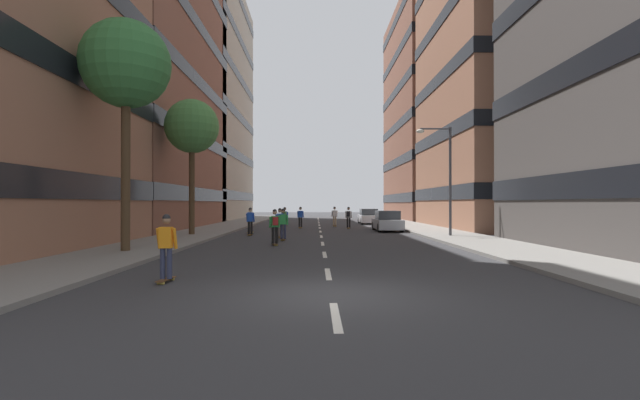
{
  "coord_description": "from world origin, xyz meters",
  "views": [
    {
      "loc": [
        -0.37,
        -10.3,
        2.06
      ],
      "look_at": [
        0.0,
        26.07,
        2.33
      ],
      "focal_mm": 25.62,
      "sensor_mm": 36.0,
      "label": 1
    }
  ],
  "objects_px": {
    "parked_car_near": "(387,222)",
    "street_tree_near": "(126,66)",
    "skater_7": "(280,221)",
    "skater_9": "(300,216)",
    "street_tree_mid": "(192,127)",
    "skater_8": "(275,225)",
    "skater_3": "(166,244)",
    "streetlamp_right": "(444,169)",
    "skater_1": "(250,220)",
    "skater_2": "(285,217)",
    "skater_0": "(335,215)",
    "parked_car_mid": "(368,217)",
    "skater_4": "(349,216)",
    "skater_5": "(250,218)",
    "skater_6": "(283,223)"
  },
  "relations": [
    {
      "from": "skater_4",
      "to": "streetlamp_right",
      "type": "bearing_deg",
      "value": -63.6
    },
    {
      "from": "skater_4",
      "to": "skater_2",
      "type": "bearing_deg",
      "value": -162.22
    },
    {
      "from": "skater_4",
      "to": "skater_8",
      "type": "xyz_separation_m",
      "value": [
        -4.7,
        -14.97,
        0.0
      ]
    },
    {
      "from": "parked_car_near",
      "to": "street_tree_near",
      "type": "xyz_separation_m",
      "value": [
        -13.08,
        -15.17,
        6.99
      ]
    },
    {
      "from": "parked_car_near",
      "to": "skater_7",
      "type": "relative_size",
      "value": 2.47
    },
    {
      "from": "skater_8",
      "to": "skater_1",
      "type": "bearing_deg",
      "value": 107.47
    },
    {
      "from": "street_tree_mid",
      "to": "skater_2",
      "type": "xyz_separation_m",
      "value": [
        5.34,
        7.09,
        -5.81
      ]
    },
    {
      "from": "street_tree_near",
      "to": "skater_1",
      "type": "height_order",
      "value": "street_tree_near"
    },
    {
      "from": "skater_4",
      "to": "skater_6",
      "type": "distance_m",
      "value": 12.78
    },
    {
      "from": "skater_2",
      "to": "skater_0",
      "type": "bearing_deg",
      "value": 51.27
    },
    {
      "from": "skater_7",
      "to": "skater_8",
      "type": "xyz_separation_m",
      "value": [
        0.13,
        -4.86,
        0.03
      ]
    },
    {
      "from": "parked_car_mid",
      "to": "skater_7",
      "type": "distance_m",
      "value": 20.03
    },
    {
      "from": "parked_car_near",
      "to": "skater_3",
      "type": "height_order",
      "value": "skater_3"
    },
    {
      "from": "skater_0",
      "to": "skater_8",
      "type": "height_order",
      "value": "same"
    },
    {
      "from": "streetlamp_right",
      "to": "skater_6",
      "type": "height_order",
      "value": "streetlamp_right"
    },
    {
      "from": "street_tree_mid",
      "to": "skater_3",
      "type": "distance_m",
      "value": 18.07
    },
    {
      "from": "skater_8",
      "to": "streetlamp_right",
      "type": "bearing_deg",
      "value": 26.69
    },
    {
      "from": "skater_3",
      "to": "parked_car_near",
      "type": "bearing_deg",
      "value": 67.12
    },
    {
      "from": "street_tree_mid",
      "to": "parked_car_near",
      "type": "bearing_deg",
      "value": 21.75
    },
    {
      "from": "skater_8",
      "to": "skater_3",
      "type": "bearing_deg",
      "value": -100.37
    },
    {
      "from": "parked_car_near",
      "to": "skater_1",
      "type": "xyz_separation_m",
      "value": [
        -9.54,
        -4.44,
        0.29
      ]
    },
    {
      "from": "streetlamp_right",
      "to": "skater_5",
      "type": "relative_size",
      "value": 3.65
    },
    {
      "from": "street_tree_mid",
      "to": "skater_2",
      "type": "relative_size",
      "value": 4.74
    },
    {
      "from": "skater_7",
      "to": "parked_car_near",
      "type": "bearing_deg",
      "value": 41.48
    },
    {
      "from": "skater_4",
      "to": "skater_8",
      "type": "height_order",
      "value": "same"
    },
    {
      "from": "streetlamp_right",
      "to": "skater_3",
      "type": "height_order",
      "value": "streetlamp_right"
    },
    {
      "from": "streetlamp_right",
      "to": "parked_car_mid",
      "type": "bearing_deg",
      "value": 97.31
    },
    {
      "from": "street_tree_mid",
      "to": "skater_6",
      "type": "xyz_separation_m",
      "value": [
        5.95,
        -3.24,
        -5.84
      ]
    },
    {
      "from": "skater_1",
      "to": "skater_4",
      "type": "distance_m",
      "value": 10.53
    },
    {
      "from": "streetlamp_right",
      "to": "skater_2",
      "type": "height_order",
      "value": "streetlamp_right"
    },
    {
      "from": "street_tree_mid",
      "to": "skater_7",
      "type": "relative_size",
      "value": 4.74
    },
    {
      "from": "skater_7",
      "to": "street_tree_mid",
      "type": "bearing_deg",
      "value": 166.23
    },
    {
      "from": "streetlamp_right",
      "to": "skater_1",
      "type": "distance_m",
      "value": 12.51
    },
    {
      "from": "skater_7",
      "to": "skater_9",
      "type": "relative_size",
      "value": 1.0
    },
    {
      "from": "parked_car_mid",
      "to": "skater_4",
      "type": "distance_m",
      "value": 8.88
    },
    {
      "from": "skater_3",
      "to": "skater_7",
      "type": "relative_size",
      "value": 1.0
    },
    {
      "from": "parked_car_near",
      "to": "skater_1",
      "type": "distance_m",
      "value": 10.52
    },
    {
      "from": "street_tree_mid",
      "to": "skater_0",
      "type": "distance_m",
      "value": 16.52
    },
    {
      "from": "skater_7",
      "to": "skater_8",
      "type": "distance_m",
      "value": 4.86
    },
    {
      "from": "parked_car_near",
      "to": "parked_car_mid",
      "type": "height_order",
      "value": "same"
    },
    {
      "from": "skater_4",
      "to": "skater_8",
      "type": "distance_m",
      "value": 15.69
    },
    {
      "from": "parked_car_mid",
      "to": "streetlamp_right",
      "type": "bearing_deg",
      "value": -82.69
    },
    {
      "from": "skater_3",
      "to": "skater_1",
      "type": "bearing_deg",
      "value": 90.99
    },
    {
      "from": "skater_1",
      "to": "skater_4",
      "type": "height_order",
      "value": "same"
    },
    {
      "from": "streetlamp_right",
      "to": "skater_8",
      "type": "height_order",
      "value": "streetlamp_right"
    },
    {
      "from": "street_tree_near",
      "to": "skater_8",
      "type": "xyz_separation_m",
      "value": [
        5.75,
        3.71,
        -6.67
      ]
    },
    {
      "from": "parked_car_near",
      "to": "skater_5",
      "type": "distance_m",
      "value": 10.1
    },
    {
      "from": "skater_0",
      "to": "skater_3",
      "type": "relative_size",
      "value": 1.0
    },
    {
      "from": "skater_5",
      "to": "skater_3",
      "type": "bearing_deg",
      "value": -88.2
    },
    {
      "from": "skater_2",
      "to": "skater_7",
      "type": "distance_m",
      "value": 8.47
    }
  ]
}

